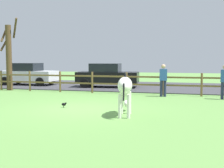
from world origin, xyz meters
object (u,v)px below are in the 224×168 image
parked_car_white (28,74)px  visitor_right_of_tree (163,79)px  parked_car_black (107,75)px  bare_tree (9,55)px  zebra (125,88)px  crow_on_grass (64,104)px

parked_car_white → visitor_right_of_tree: (9.93, -3.83, 0.06)m
parked_car_black → bare_tree: bearing=-151.5°
zebra → crow_on_grass: bearing=160.0°
zebra → parked_car_white: (-9.11, 9.12, -0.08)m
zebra → visitor_right_of_tree: size_ratio=1.18×
crow_on_grass → parked_car_white: 10.41m
parked_car_white → zebra: bearing=-45.0°
parked_car_white → visitor_right_of_tree: visitor_right_of_tree is taller
bare_tree → parked_car_white: 3.40m
crow_on_grass → parked_car_white: (-6.44, 8.15, 0.72)m
crow_on_grass → visitor_right_of_tree: 5.60m
crow_on_grass → parked_car_white: bearing=128.3°
bare_tree → zebra: (8.52, -6.02, -1.19)m
bare_tree → parked_car_white: bearing=100.8°
bare_tree → crow_on_grass: bearing=-40.8°
bare_tree → zebra: 10.50m
zebra → crow_on_grass: zebra is taller
bare_tree → crow_on_grass: size_ratio=20.29×
parked_car_white → visitor_right_of_tree: bearing=-21.1°
parked_car_black → visitor_right_of_tree: visitor_right_of_tree is taller
zebra → parked_car_white: bearing=135.0°
bare_tree → visitor_right_of_tree: bearing=-4.5°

